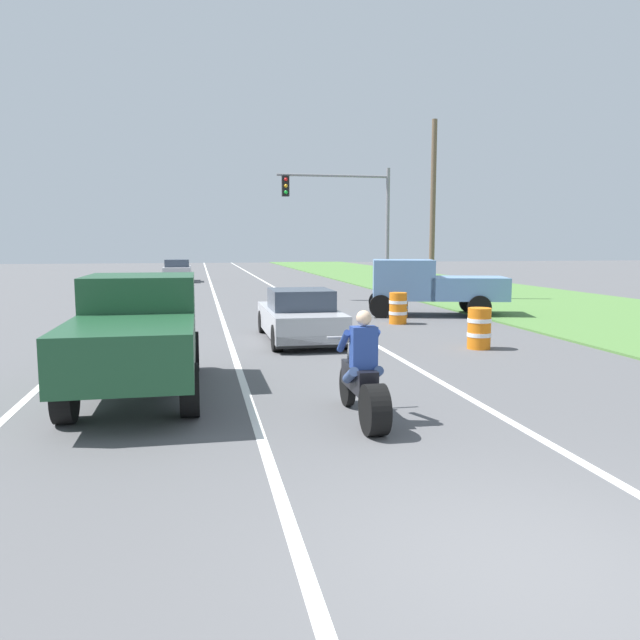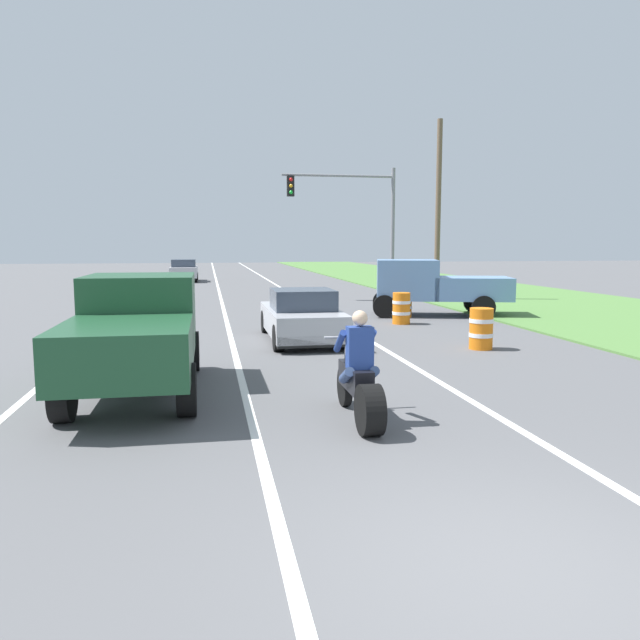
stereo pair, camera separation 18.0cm
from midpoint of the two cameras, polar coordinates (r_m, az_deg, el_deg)
The scene contains 15 objects.
ground_plane at distance 5.48m, azimuth 19.27°, elevation -21.08°, with size 160.00×160.00×0.00m, color #565659.
lane_stripe_left_solid at distance 24.48m, azimuth -17.11°, elevation 0.77°, with size 0.14×120.00×0.01m, color white.
lane_stripe_right_solid at distance 24.68m, azimuth -0.28°, elevation 1.13°, with size 0.14×120.00×0.01m, color white.
lane_stripe_centre_dashed at distance 24.32m, azimuth -8.66°, elevation 0.96°, with size 0.14×120.00×0.01m, color white.
grass_verge_right at distance 28.25m, azimuth 20.39°, elevation 1.49°, with size 10.00×120.00×0.06m, color #517F3D.
motorcycle_with_rider at distance 8.86m, azimuth 4.24°, elevation -5.72°, with size 0.70×2.21×1.62m.
sports_car_silver at distance 16.30m, azimuth -1.36°, elevation 0.29°, with size 1.84×4.30×1.37m.
pickup_truck_left_lane_dark_green at distance 10.91m, azimuth -16.12°, elevation -0.82°, with size 2.02×4.80×1.98m.
pickup_truck_right_shoulder_light_blue at distance 22.33m, azimuth 10.62°, elevation 3.23°, with size 5.14×3.14×1.98m.
traffic_light_mast_near at distance 28.78m, azimuth 3.71°, elevation 10.01°, with size 5.26×0.34×6.00m.
utility_pole_roadside at distance 28.78m, azimuth 11.01°, elevation 9.85°, with size 0.24×0.24×8.04m, color brown.
construction_barrel_nearest at distance 15.51m, azimuth 14.95°, elevation -0.76°, with size 0.58×0.58×1.00m.
construction_barrel_mid at distance 19.88m, azimuth 7.76°, elevation 1.09°, with size 0.58×0.58×1.00m.
construction_barrel_far at distance 21.72m, azimuth 7.95°, elevation 1.58°, with size 0.58×0.58×1.00m.
distant_car_far_ahead at distance 42.89m, azimuth -12.30°, elevation 4.52°, with size 1.80×4.00×1.50m.
Camera 2 is at (-2.39, -4.19, 2.55)m, focal length 34.72 mm.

